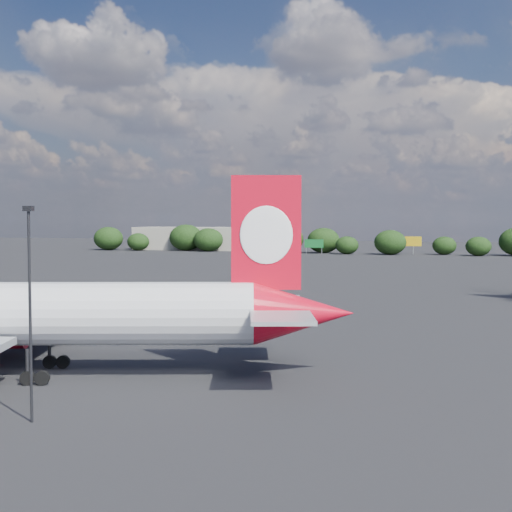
% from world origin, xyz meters
% --- Properties ---
extents(ground, '(500.00, 500.00, 0.00)m').
position_xyz_m(ground, '(0.00, 60.00, 0.00)').
color(ground, black).
rests_on(ground, ground).
extents(qantas_airliner, '(41.78, 40.12, 13.97)m').
position_xyz_m(qantas_airliner, '(3.75, -0.07, 4.25)').
color(qantas_airliner, silver).
rests_on(qantas_airliner, ground).
extents(apron_lamp_post, '(0.55, 0.30, 11.66)m').
position_xyz_m(apron_lamp_post, '(10.31, -9.70, 6.48)').
color(apron_lamp_post, black).
rests_on(apron_lamp_post, ground).
extents(terminal_building, '(42.00, 16.00, 8.00)m').
position_xyz_m(terminal_building, '(-65.00, 192.00, 4.00)').
color(terminal_building, gray).
rests_on(terminal_building, ground).
extents(highway_sign, '(6.00, 0.30, 4.50)m').
position_xyz_m(highway_sign, '(-18.00, 176.00, 3.13)').
color(highway_sign, '#146427').
rests_on(highway_sign, ground).
extents(billboard_yellow, '(5.00, 0.30, 5.50)m').
position_xyz_m(billboard_yellow, '(12.00, 182.00, 3.87)').
color(billboard_yellow, gold).
rests_on(billboard_yellow, ground).
extents(horizon_treeline, '(205.47, 15.39, 9.03)m').
position_xyz_m(horizon_treeline, '(5.06, 180.30, 3.96)').
color(horizon_treeline, black).
rests_on(horizon_treeline, ground).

